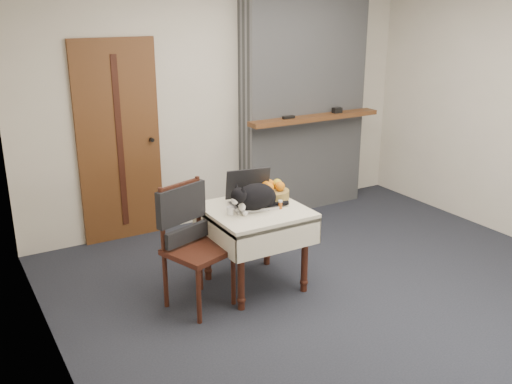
% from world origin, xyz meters
% --- Properties ---
extents(ground, '(4.50, 4.50, 0.00)m').
position_xyz_m(ground, '(0.00, 0.00, 0.00)').
color(ground, black).
rests_on(ground, ground).
extents(room_shell, '(4.52, 4.01, 2.61)m').
position_xyz_m(room_shell, '(0.00, 0.46, 1.76)').
color(room_shell, beige).
rests_on(room_shell, ground).
extents(door, '(0.82, 0.10, 2.00)m').
position_xyz_m(door, '(-1.20, 1.97, 1.00)').
color(door, brown).
rests_on(door, ground).
extents(chimney, '(1.62, 0.48, 2.60)m').
position_xyz_m(chimney, '(0.90, 1.85, 1.30)').
color(chimney, gray).
rests_on(chimney, ground).
extents(side_table, '(0.78, 0.78, 0.70)m').
position_xyz_m(side_table, '(-0.58, 0.39, 0.59)').
color(side_table, '#39170F').
rests_on(side_table, ground).
extents(laptop, '(0.43, 0.39, 0.29)m').
position_xyz_m(laptop, '(-0.55, 0.49, 0.77)').
color(laptop, '#B7B7BC').
rests_on(laptop, side_table).
extents(cat, '(0.54, 0.28, 0.26)m').
position_xyz_m(cat, '(-0.59, 0.35, 0.81)').
color(cat, black).
rests_on(cat, side_table).
extents(cream_jar, '(0.06, 0.06, 0.06)m').
position_xyz_m(cream_jar, '(-0.82, 0.36, 0.73)').
color(cream_jar, white).
rests_on(cream_jar, side_table).
extents(pill_bottle, '(0.04, 0.04, 0.07)m').
position_xyz_m(pill_bottle, '(-0.40, 0.27, 0.74)').
color(pill_bottle, '#9E4813').
rests_on(pill_bottle, side_table).
extents(fruit_basket, '(0.28, 0.28, 0.16)m').
position_xyz_m(fruit_basket, '(-0.33, 0.52, 0.76)').
color(fruit_basket, olive).
rests_on(fruit_basket, side_table).
extents(desk_clutter, '(0.15, 0.03, 0.01)m').
position_xyz_m(desk_clutter, '(-0.40, 0.40, 0.70)').
color(desk_clutter, black).
rests_on(desk_clutter, side_table).
extents(chair, '(0.57, 0.56, 1.00)m').
position_xyz_m(chair, '(-1.16, 0.40, 0.64)').
color(chair, '#39170F').
rests_on(chair, ground).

